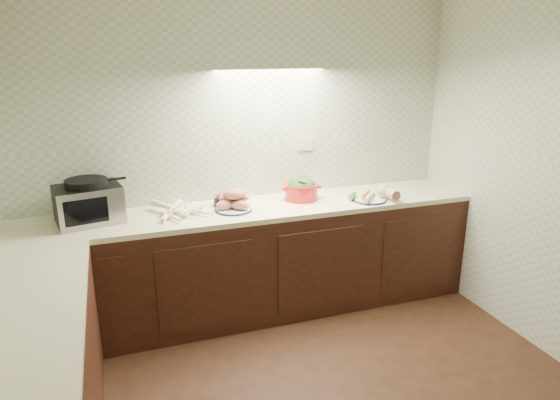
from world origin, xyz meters
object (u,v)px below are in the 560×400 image
object	(u,v)px
sweet_potato_plate	(234,202)
onion_bowl	(223,200)
veg_plate	(376,194)
parsnip_pile	(187,211)
dutch_oven	(301,189)
toaster_oven	(88,202)

from	to	relation	value
sweet_potato_plate	onion_bowl	bearing A→B (deg)	111.29
onion_bowl	veg_plate	bearing A→B (deg)	-11.97
sweet_potato_plate	veg_plate	distance (m)	1.16
parsnip_pile	sweet_potato_plate	bearing A→B (deg)	-1.14
parsnip_pile	sweet_potato_plate	world-z (taller)	sweet_potato_plate
parsnip_pile	dutch_oven	xyz separation A→B (m)	(0.94, 0.08, 0.06)
sweet_potato_plate	onion_bowl	world-z (taller)	sweet_potato_plate
toaster_oven	parsnip_pile	world-z (taller)	toaster_oven
onion_bowl	sweet_potato_plate	bearing A→B (deg)	-68.71
dutch_oven	veg_plate	size ratio (longest dim) A/B	0.85
onion_bowl	veg_plate	xyz separation A→B (m)	(1.21, -0.26, 0.00)
onion_bowl	veg_plate	world-z (taller)	veg_plate
veg_plate	dutch_oven	bearing A→B (deg)	159.72
dutch_oven	veg_plate	xyz separation A→B (m)	(0.57, -0.21, -0.04)
veg_plate	onion_bowl	bearing A→B (deg)	168.03
toaster_oven	parsnip_pile	bearing A→B (deg)	-17.17
sweet_potato_plate	veg_plate	bearing A→B (deg)	-5.94
toaster_oven	onion_bowl	xyz separation A→B (m)	(0.98, 0.06, -0.10)
dutch_oven	veg_plate	world-z (taller)	dutch_oven
toaster_oven	dutch_oven	xyz separation A→B (m)	(1.62, 0.01, -0.06)
sweet_potato_plate	dutch_oven	bearing A→B (deg)	8.67
toaster_oven	veg_plate	world-z (taller)	toaster_oven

